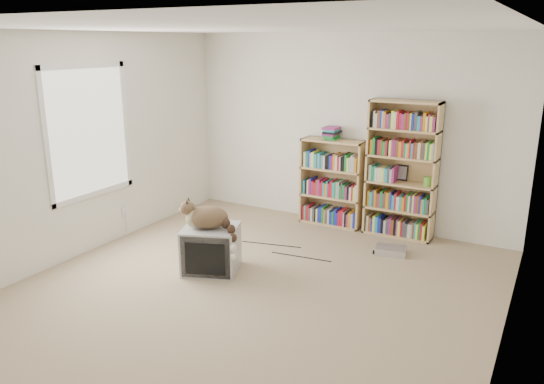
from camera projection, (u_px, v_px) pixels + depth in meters
The scene contains 16 objects.
floor at pixel (250, 295), 5.18m from camera, with size 4.50×5.00×0.01m, color tan.
wall_back at pixel (347, 131), 6.94m from camera, with size 4.50×0.02×2.50m, color white.
wall_left at pixel (75, 148), 5.88m from camera, with size 0.02×5.00×2.50m, color white.
wall_right at pixel (516, 206), 3.79m from camera, with size 0.02×5.00×2.50m, color white.
ceiling at pixel (246, 28), 4.50m from camera, with size 4.50×5.00×0.02m, color white.
window at pixel (89, 132), 6.01m from camera, with size 0.02×1.22×1.52m, color white.
crt_tv at pixel (211, 249), 5.68m from camera, with size 0.71×0.68×0.49m.
cat at pixel (211, 221), 5.53m from camera, with size 0.73×0.45×0.52m.
bookcase_tall at pixel (402, 173), 6.57m from camera, with size 0.85×0.30×1.71m.
bookcase_short at pixel (333, 186), 7.08m from camera, with size 0.84×0.30×1.15m.
book_stack at pixel (332, 133), 6.91m from camera, with size 0.19×0.25×0.16m, color #AD1729.
green_mug at pixel (428, 181), 6.42m from camera, with size 0.10×0.10×0.11m, color #5BAE31.
framed_print at pixel (402, 173), 6.66m from camera, with size 0.15×0.01×0.20m, color black.
dvd_player at pixel (391, 250), 6.17m from camera, with size 0.35×0.25×0.08m, color silver.
wall_outlet at pixel (125, 211), 6.68m from camera, with size 0.01×0.08×0.13m, color silver.
floor_cables at pixel (315, 255), 6.13m from camera, with size 1.20×0.70×0.01m, color black, non-canonical shape.
Camera 1 is at (2.47, -4.01, 2.39)m, focal length 35.00 mm.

